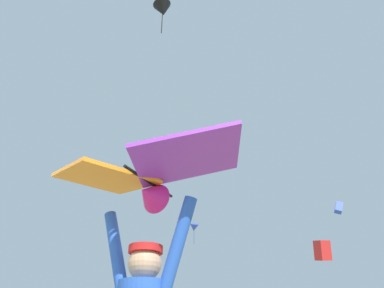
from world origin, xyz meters
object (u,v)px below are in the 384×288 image
(distant_kite_black_mid_left, at_px, (163,10))
(distant_kite_blue_overhead_distant, at_px, (194,228))
(distant_kite_red_low_right, at_px, (322,250))
(distant_kite_blue_far_center, at_px, (339,208))
(held_stunt_kite, at_px, (145,176))

(distant_kite_black_mid_left, distance_m, distant_kite_blue_overhead_distant, 14.59)
(distant_kite_black_mid_left, relative_size, distant_kite_blue_overhead_distant, 1.66)
(distant_kite_red_low_right, bearing_deg, distant_kite_blue_overhead_distant, -169.52)
(distant_kite_blue_overhead_distant, distance_m, distant_kite_red_low_right, 8.75)
(distant_kite_red_low_right, bearing_deg, distant_kite_black_mid_left, -126.85)
(distant_kite_blue_far_center, distance_m, distant_kite_red_low_right, 11.44)
(distant_kite_black_mid_left, xyz_separation_m, distant_kite_blue_overhead_distant, (-0.05, 9.64, -10.95))
(distant_kite_black_mid_left, xyz_separation_m, distant_kite_blue_far_center, (11.77, 20.33, -6.56))
(distant_kite_blue_far_center, bearing_deg, distant_kite_black_mid_left, -120.06)
(held_stunt_kite, bearing_deg, distant_kite_blue_overhead_distant, 100.83)
(held_stunt_kite, relative_size, distant_kite_red_low_right, 1.11)
(distant_kite_black_mid_left, distance_m, distant_kite_red_low_right, 18.83)
(held_stunt_kite, height_order, distant_kite_black_mid_left, distant_kite_black_mid_left)
(distant_kite_blue_overhead_distant, xyz_separation_m, distant_kite_blue_far_center, (11.82, 10.69, 4.39))
(held_stunt_kite, xyz_separation_m, distant_kite_blue_far_center, (7.65, 32.47, 10.87))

